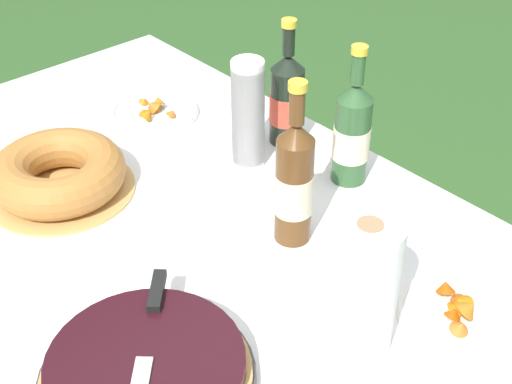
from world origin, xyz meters
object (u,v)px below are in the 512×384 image
object	(u,v)px
bundt_cake	(58,173)
snack_plate_near	(458,312)
cider_bottle_green	(352,133)
cider_bottle_amber	(294,183)
serving_knife	(147,342)
snack_plate_left	(154,111)
berry_tart	(147,372)
paper_towel_roll	(363,288)
juice_bottle_red	(287,99)
cup_stack	(248,115)

from	to	relation	value
bundt_cake	snack_plate_near	distance (m)	0.84
cider_bottle_green	cider_bottle_amber	xyz separation A→B (m)	(0.06, -0.23, 0.01)
serving_knife	snack_plate_left	xyz separation A→B (m)	(-0.66, 0.47, -0.05)
serving_knife	cider_bottle_amber	size ratio (longest dim) A/B	0.86
berry_tart	paper_towel_roll	distance (m)	0.36
snack_plate_near	paper_towel_roll	world-z (taller)	paper_towel_roll
berry_tart	bundt_cake	world-z (taller)	bundt_cake
berry_tart	serving_knife	bearing A→B (deg)	136.84
cider_bottle_amber	snack_plate_near	bearing A→B (deg)	9.67
cider_bottle_amber	berry_tart	bearing A→B (deg)	-75.47
berry_tart	serving_knife	world-z (taller)	serving_knife
snack_plate_near	snack_plate_left	world-z (taller)	snack_plate_near
serving_knife	juice_bottle_red	xyz separation A→B (m)	(-0.35, 0.64, 0.05)
berry_tart	cider_bottle_green	distance (m)	0.68
snack_plate_left	snack_plate_near	bearing A→B (deg)	-1.16
bundt_cake	cider_bottle_amber	world-z (taller)	cider_bottle_amber
paper_towel_roll	serving_knife	bearing A→B (deg)	-122.79
cider_bottle_amber	cup_stack	bearing A→B (deg)	157.01
berry_tart	cup_stack	bearing A→B (deg)	124.35
snack_plate_near	paper_towel_roll	distance (m)	0.22
cup_stack	cider_bottle_amber	xyz separation A→B (m)	(0.25, -0.11, 0.00)
cup_stack	juice_bottle_red	world-z (taller)	juice_bottle_red
serving_knife	berry_tart	bearing A→B (deg)	-0.00
bundt_cake	cider_bottle_amber	size ratio (longest dim) A/B	0.93
paper_towel_roll	cider_bottle_green	bearing A→B (deg)	133.69
snack_plate_near	cider_bottle_green	bearing A→B (deg)	157.05
serving_knife	bundt_cake	xyz separation A→B (m)	(-0.52, 0.14, -0.02)
serving_knife	snack_plate_left	size ratio (longest dim) A/B	1.32
bundt_cake	juice_bottle_red	size ratio (longest dim) A/B	1.04
juice_bottle_red	snack_plate_left	bearing A→B (deg)	-152.28
snack_plate_left	cup_stack	bearing A→B (deg)	5.05
serving_knife	cider_bottle_amber	xyz separation A→B (m)	(-0.09, 0.40, 0.07)
berry_tart	snack_plate_left	bearing A→B (deg)	143.95
berry_tart	snack_plate_near	bearing A→B (deg)	63.59
bundt_cake	cup_stack	xyz separation A→B (m)	(0.19, 0.37, 0.08)
paper_towel_roll	berry_tart	bearing A→B (deg)	-117.97
berry_tart	bundt_cake	distance (m)	0.57
berry_tart	cider_bottle_green	size ratio (longest dim) A/B	1.08
bundt_cake	snack_plate_left	size ratio (longest dim) A/B	1.43
snack_plate_left	paper_towel_roll	size ratio (longest dim) A/B	0.87
berry_tart	paper_towel_roll	bearing A→B (deg)	62.03
bundt_cake	snack_plate_near	xyz separation A→B (m)	(0.78, 0.32, -0.03)
cider_bottle_amber	snack_plate_left	world-z (taller)	cider_bottle_amber
berry_tart	cup_stack	size ratio (longest dim) A/B	1.33
berry_tart	serving_knife	xyz separation A→B (m)	(-0.02, 0.02, 0.04)
berry_tart	bundt_cake	bearing A→B (deg)	163.92
serving_knife	snack_plate_left	distance (m)	0.81
berry_tart	juice_bottle_red	world-z (taller)	juice_bottle_red
cider_bottle_amber	paper_towel_roll	distance (m)	0.29
cider_bottle_amber	paper_towel_roll	xyz separation A→B (m)	(0.27, -0.12, -0.00)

